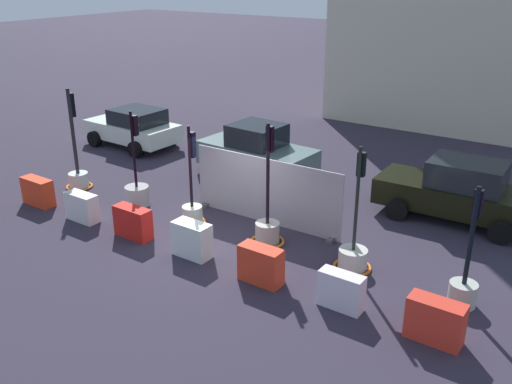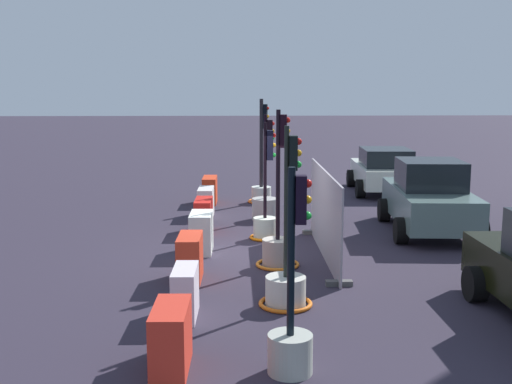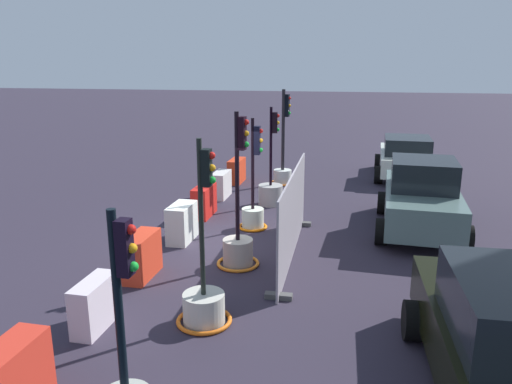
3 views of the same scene
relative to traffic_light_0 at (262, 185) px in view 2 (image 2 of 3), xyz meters
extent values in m
plane|color=#2E2736|center=(6.14, -0.42, -0.56)|extent=(120.00, 120.00, 0.00)
cylinder|color=silver|center=(0.00, -0.01, -0.32)|extent=(0.62, 0.62, 0.50)
cylinder|color=black|center=(0.00, -0.01, 1.31)|extent=(0.11, 0.11, 2.75)
cube|color=black|center=(-0.02, 0.11, 2.14)|extent=(0.18, 0.16, 0.75)
sphere|color=red|center=(-0.04, 0.19, 2.39)|extent=(0.10, 0.10, 0.10)
sphere|color=orange|center=(-0.04, 0.19, 2.14)|extent=(0.10, 0.10, 0.10)
sphere|color=green|center=(-0.04, 0.19, 1.89)|extent=(0.10, 0.10, 0.10)
torus|color=orange|center=(0.00, -0.01, -0.53)|extent=(0.85, 0.85, 0.07)
cylinder|color=#AAA7A3|center=(2.63, -0.01, -0.27)|extent=(0.72, 0.72, 0.60)
cylinder|color=black|center=(2.63, -0.01, 1.18)|extent=(0.08, 0.08, 2.30)
cube|color=black|center=(2.64, 0.10, 1.89)|extent=(0.18, 0.17, 0.59)
sphere|color=red|center=(2.66, 0.19, 2.08)|extent=(0.10, 0.10, 0.10)
sphere|color=orange|center=(2.66, 0.19, 1.89)|extent=(0.10, 0.10, 0.10)
sphere|color=green|center=(2.66, 0.19, 1.69)|extent=(0.10, 0.10, 0.10)
cylinder|color=silver|center=(4.85, -0.11, -0.31)|extent=(0.56, 0.56, 0.52)
cylinder|color=black|center=(4.85, -0.11, 1.10)|extent=(0.08, 0.08, 2.30)
cube|color=black|center=(4.85, 0.00, 1.71)|extent=(0.17, 0.15, 0.70)
sphere|color=red|center=(4.85, 0.09, 1.94)|extent=(0.11, 0.11, 0.11)
sphere|color=orange|center=(4.85, 0.09, 1.71)|extent=(0.11, 0.11, 0.11)
sphere|color=green|center=(4.85, 0.09, 1.47)|extent=(0.11, 0.11, 0.11)
torus|color=orange|center=(4.85, -0.11, -0.53)|extent=(0.75, 0.75, 0.07)
cylinder|color=#B6AB9E|center=(7.23, 0.04, -0.28)|extent=(0.63, 0.63, 0.57)
cylinder|color=black|center=(7.23, 0.04, 1.32)|extent=(0.09, 0.09, 2.65)
cube|color=black|center=(7.21, 0.15, 2.22)|extent=(0.19, 0.15, 0.66)
sphere|color=red|center=(7.20, 0.23, 2.44)|extent=(0.11, 0.11, 0.11)
sphere|color=orange|center=(7.20, 0.23, 2.22)|extent=(0.11, 0.11, 0.11)
sphere|color=green|center=(7.20, 0.23, 2.00)|extent=(0.11, 0.11, 0.11)
torus|color=orange|center=(7.23, 0.04, -0.53)|extent=(0.90, 0.90, 0.07)
cylinder|color=beige|center=(9.65, 0.02, -0.31)|extent=(0.69, 0.69, 0.51)
cylinder|color=black|center=(9.65, 0.02, 1.21)|extent=(0.08, 0.08, 2.54)
cube|color=black|center=(9.65, 0.12, 2.04)|extent=(0.18, 0.14, 0.57)
sphere|color=red|center=(9.65, 0.21, 2.23)|extent=(0.11, 0.11, 0.11)
sphere|color=orange|center=(9.65, 0.21, 2.04)|extent=(0.11, 0.11, 0.11)
sphere|color=green|center=(9.65, 0.21, 1.85)|extent=(0.11, 0.11, 0.11)
torus|color=orange|center=(9.65, 0.02, -0.53)|extent=(0.92, 0.92, 0.07)
cylinder|color=#AAAFA4|center=(12.24, -0.12, -0.30)|extent=(0.59, 0.59, 0.52)
cylinder|color=black|center=(12.24, -0.12, 1.05)|extent=(0.10, 0.10, 2.19)
cube|color=black|center=(12.23, -0.01, 1.73)|extent=(0.17, 0.14, 0.61)
sphere|color=red|center=(12.23, 0.08, 1.94)|extent=(0.11, 0.11, 0.11)
sphere|color=orange|center=(12.23, 0.08, 1.73)|extent=(0.11, 0.11, 0.11)
sphere|color=green|center=(12.23, 0.08, 1.53)|extent=(0.11, 0.11, 0.11)
cube|color=red|center=(0.11, -1.62, -0.15)|extent=(1.09, 0.44, 0.83)
cube|color=silver|center=(2.12, -1.66, -0.16)|extent=(1.02, 0.44, 0.81)
cube|color=red|center=(4.08, -1.63, -0.14)|extent=(1.09, 0.44, 0.84)
cube|color=white|center=(6.06, -1.59, -0.12)|extent=(0.98, 0.50, 0.89)
cube|color=red|center=(8.16, -1.70, -0.13)|extent=(1.03, 0.46, 0.88)
cube|color=silver|center=(10.13, -1.64, -0.16)|extent=(0.97, 0.40, 0.81)
cube|color=red|center=(12.11, -1.68, -0.13)|extent=(1.09, 0.48, 0.87)
cube|color=slate|center=(4.25, 4.06, 0.15)|extent=(4.14, 1.99, 0.80)
cube|color=black|center=(4.25, 4.06, 0.91)|extent=(1.73, 1.62, 0.72)
cylinder|color=black|center=(2.94, 3.22, -0.25)|extent=(0.64, 0.32, 0.63)
cylinder|color=black|center=(3.06, 5.06, -0.25)|extent=(0.64, 0.32, 0.63)
cylinder|color=black|center=(5.44, 3.06, -0.25)|extent=(0.64, 0.32, 0.63)
cylinder|color=black|center=(5.56, 4.89, -0.25)|extent=(0.64, 0.32, 0.63)
cylinder|color=black|center=(9.52, 3.31, -0.26)|extent=(0.62, 0.29, 0.62)
cube|color=silver|center=(-1.83, 4.28, 0.07)|extent=(3.89, 1.95, 0.65)
cube|color=black|center=(-1.47, 4.26, 0.69)|extent=(1.93, 1.65, 0.58)
cylinder|color=black|center=(-3.05, 3.38, -0.26)|extent=(0.63, 0.31, 0.61)
cylinder|color=black|center=(-2.96, 5.28, -0.26)|extent=(0.63, 0.31, 0.61)
cylinder|color=black|center=(-0.69, 3.28, -0.26)|extent=(0.63, 0.31, 0.61)
cylinder|color=black|center=(-0.61, 5.17, -0.26)|extent=(0.63, 0.31, 0.61)
cube|color=#9C949E|center=(6.50, 1.10, 0.38)|extent=(4.64, 0.04, 1.88)
cube|color=#4C4C4C|center=(4.41, 1.10, -0.51)|extent=(0.16, 0.50, 0.10)
cube|color=#4C4C4C|center=(8.59, 1.10, -0.51)|extent=(0.16, 0.50, 0.10)
camera|label=1|loc=(14.27, -11.13, 6.18)|focal=39.68mm
camera|label=2|loc=(20.22, -0.82, 3.18)|focal=45.72mm
camera|label=3|loc=(16.68, 2.22, 3.60)|focal=34.75mm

